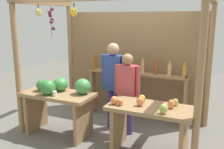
# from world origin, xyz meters

# --- Properties ---
(ground_plane) EXTENTS (12.00, 12.00, 0.00)m
(ground_plane) POSITION_xyz_m (0.00, 0.00, 0.00)
(ground_plane) COLOR slate
(ground_plane) RESTS_ON ground
(market_stall) EXTENTS (3.24, 1.82, 2.47)m
(market_stall) POSITION_xyz_m (-0.01, 0.42, 1.41)
(market_stall) COLOR #99754C
(market_stall) RESTS_ON ground
(fruit_counter_left) EXTENTS (1.31, 0.66, 1.07)m
(fruit_counter_left) POSITION_xyz_m (-0.84, -0.62, 0.71)
(fruit_counter_left) COLOR #99754C
(fruit_counter_left) RESTS_ON ground
(fruit_counter_right) EXTENTS (1.31, 0.64, 0.93)m
(fruit_counter_right) POSITION_xyz_m (0.85, -0.64, 0.59)
(fruit_counter_right) COLOR #99754C
(fruit_counter_right) RESTS_ON ground
(bottle_shelf_unit) EXTENTS (2.08, 0.22, 1.34)m
(bottle_shelf_unit) POSITION_xyz_m (0.16, 0.64, 0.82)
(bottle_shelf_unit) COLOR #99754C
(bottle_shelf_unit) RESTS_ON ground
(vendor_man) EXTENTS (0.48, 0.22, 1.66)m
(vendor_man) POSITION_xyz_m (-0.06, 0.01, 1.00)
(vendor_man) COLOR #46337D
(vendor_man) RESTS_ON ground
(vendor_woman) EXTENTS (0.48, 0.20, 1.50)m
(vendor_woman) POSITION_xyz_m (0.27, -0.10, 0.89)
(vendor_woman) COLOR #45346E
(vendor_woman) RESTS_ON ground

